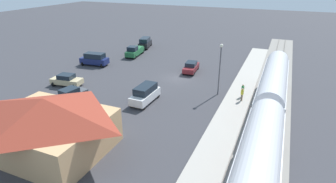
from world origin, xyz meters
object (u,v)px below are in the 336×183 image
object	(u,v)px
suv_navy	(95,59)
suv_black	(145,43)
sedan_maroon	(191,67)
sedan_tan	(67,80)
sedan_charcoal	(70,95)
passenger_train	(255,181)
pedestrian_on_platform	(242,93)
pickup_green	(135,51)
light_pole_near_platform	(220,63)
station_building	(48,124)
pedestrian_waiting_far	(243,90)
suv_white	(145,94)

from	to	relation	value
suv_navy	suv_black	world-z (taller)	same
sedan_maroon	sedan_tan	size ratio (longest dim) A/B	0.99
suv_navy	sedan_charcoal	size ratio (longest dim) A/B	1.07
passenger_train	pedestrian_on_platform	bearing A→B (deg)	-78.90
pickup_green	sedan_tan	bearing A→B (deg)	85.82
passenger_train	suv_navy	distance (m)	37.87
light_pole_near_platform	station_building	bearing A→B (deg)	58.74
passenger_train	pickup_green	xyz separation A→B (m)	(26.48, -30.96, -1.83)
pedestrian_waiting_far	sedan_maroon	world-z (taller)	pedestrian_waiting_far
pickup_green	sedan_maroon	xyz separation A→B (m)	(-13.39, 4.76, -0.15)
sedan_tan	suv_black	bearing A→B (deg)	-90.30
pedestrian_waiting_far	suv_white	world-z (taller)	suv_white
station_building	pedestrian_waiting_far	world-z (taller)	station_building
sedan_charcoal	sedan_tan	world-z (taller)	same
pickup_green	light_pole_near_platform	size ratio (longest dim) A/B	0.81
sedan_charcoal	pickup_green	world-z (taller)	pickup_green
suv_black	sedan_charcoal	xyz separation A→B (m)	(-4.02, 28.34, -0.27)
suv_white	sedan_maroon	xyz separation A→B (m)	(-1.59, -13.28, -0.27)
pedestrian_on_platform	passenger_train	bearing A→B (deg)	101.10
station_building	sedan_maroon	world-z (taller)	station_building
suv_black	station_building	bearing A→B (deg)	104.54
suv_white	sedan_charcoal	xyz separation A→B (m)	(8.94, 3.59, -0.27)
station_building	sedan_tan	world-z (taller)	station_building
pedestrian_on_platform	sedan_charcoal	world-z (taller)	pedestrian_on_platform
pickup_green	sedan_tan	distance (m)	17.64
pedestrian_on_platform	sedan_maroon	world-z (taller)	pedestrian_on_platform
station_building	pedestrian_waiting_far	size ratio (longest dim) A/B	6.50
pedestrian_on_platform	light_pole_near_platform	distance (m)	4.83
suv_black	pickup_green	distance (m)	6.82
pedestrian_on_platform	suv_white	distance (m)	12.14
station_building	suv_white	xyz separation A→B (m)	(-3.32, -12.41, -1.53)
station_building	sedan_charcoal	bearing A→B (deg)	-57.48
station_building	suv_black	distance (m)	38.42
pedestrian_waiting_far	suv_navy	size ratio (longest dim) A/B	0.34
suv_navy	sedan_tan	bearing A→B (deg)	103.42
suv_navy	passenger_train	bearing A→B (deg)	142.61
light_pole_near_platform	pedestrian_waiting_far	bearing A→B (deg)	176.35
station_building	pedestrian_on_platform	size ratio (longest dim) A/B	6.50
suv_white	passenger_train	bearing A→B (deg)	138.63
sedan_maroon	passenger_train	bearing A→B (deg)	116.54
suv_white	sedan_maroon	bearing A→B (deg)	-96.85
pedestrian_on_platform	suv_navy	size ratio (longest dim) A/B	0.34
passenger_train	pedestrian_waiting_far	world-z (taller)	passenger_train
station_building	sedan_maroon	size ratio (longest dim) A/B	2.40
sedan_maroon	sedan_tan	world-z (taller)	same
passenger_train	sedan_maroon	distance (m)	29.36
station_building	suv_white	distance (m)	12.93
station_building	passenger_train	bearing A→B (deg)	178.34
passenger_train	suv_white	bearing A→B (deg)	-41.37
pedestrian_waiting_far	suv_black	xyz separation A→B (m)	(24.08, -18.92, -0.13)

